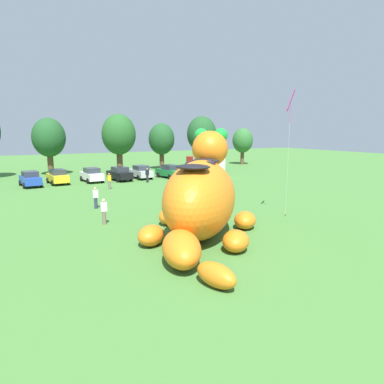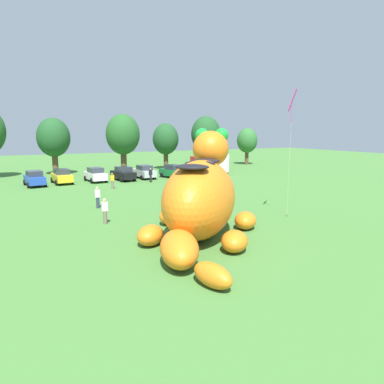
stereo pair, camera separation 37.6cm
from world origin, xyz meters
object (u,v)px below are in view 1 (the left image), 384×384
Objects in this scene: car_white at (92,175)px; car_green at (169,171)px; giant_inflatable_creature at (200,198)px; car_black at (120,174)px; box_truck at (206,163)px; tethered_flying_kite at (291,103)px; spectator_by_cars at (147,175)px; spectator_mid_field at (109,181)px; spectator_wandering at (96,198)px; spectator_near_inflatable at (104,212)px; car_silver at (141,172)px; car_yellow at (58,177)px; car_blue at (30,179)px.

car_white is 0.98× the size of car_green.
car_black is at bearing 84.23° from giant_inflatable_creature.
tethered_flying_kite is (-7.47, -24.24, 6.36)m from box_truck.
tethered_flying_kite is at bearing -107.12° from box_truck.
box_truck is at bearing 13.00° from car_green.
car_white is 6.75m from spectator_by_cars.
spectator_wandering is at bearing -111.26° from spectator_mid_field.
car_green is at bearing 54.98° from spectator_near_inflatable.
giant_inflatable_creature reaches higher than car_silver.
car_white is 16.06m from box_truck.
spectator_wandering is (-12.63, -13.83, -0.01)m from car_green.
spectator_by_cars is at bearing -97.29° from car_silver.
spectator_mid_field is (-15.56, -6.62, -0.75)m from box_truck.
car_silver is at bearing 95.64° from tethered_flying_kite.
car_green is (9.74, -1.07, 0.00)m from car_white.
box_truck is 3.87× the size of spectator_wandering.
spectator_wandering is 0.19× the size of tethered_flying_kite.
spectator_near_inflatable is at bearing -119.37° from spectator_by_cars.
car_white is 3.33m from car_black.
car_yellow is 2.48× the size of spectator_near_inflatable.
car_black is at bearing 70.79° from spectator_near_inflatable.
giant_inflatable_creature is at bearing -73.13° from car_blue.
spectator_by_cars is (9.56, -3.74, -0.01)m from car_yellow.
spectator_by_cars is (-10.29, -3.92, -0.75)m from box_truck.
spectator_mid_field is at bearing -39.20° from car_blue.
car_black is 0.49× the size of tethered_flying_kite.
spectator_mid_field is (-0.32, 18.95, -1.43)m from giant_inflatable_creature.
box_truck reaches higher than spectator_wandering.
box_truck reaches higher than spectator_mid_field.
spectator_near_inflatable is at bearing -109.21° from car_black.
car_silver is at bearing -178.13° from box_truck.
spectator_wandering is at bearing 109.77° from giant_inflatable_creature.
giant_inflatable_creature is at bearing -70.23° from spectator_wandering.
box_truck is at bearing 0.52° from car_yellow.
car_silver reaches higher than spectator_by_cars.
box_truck is (9.83, 0.32, 0.74)m from car_silver.
tethered_flying_kite reaches higher than box_truck.
car_black and car_green have the same top height.
giant_inflatable_creature is 2.67× the size of car_green.
spectator_mid_field is at bearing -152.89° from spectator_by_cars.
spectator_wandering is (0.92, -15.10, -0.01)m from car_yellow.
car_black is 12.79m from box_truck.
box_truck is at bearing 1.37° from car_white.
car_green reaches higher than spectator_wandering.
car_green is 6.51m from box_truck.
giant_inflatable_creature is 6.79× the size of spectator_wandering.
giant_inflatable_creature is at bearing -79.70° from car_yellow.
giant_inflatable_creature is 29.77m from box_truck.
car_blue and car_silver have the same top height.
spectator_by_cars is (9.24, 16.41, 0.00)m from spectator_near_inflatable.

